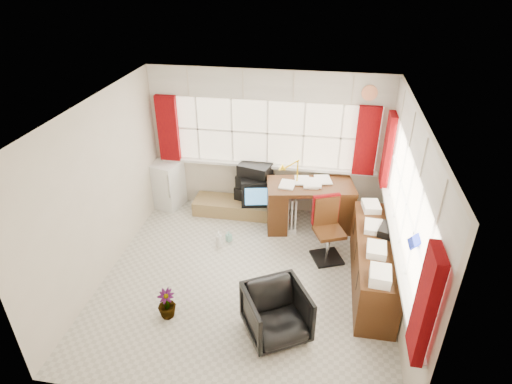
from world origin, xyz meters
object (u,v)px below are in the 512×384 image
office_chair (276,313)px  mini_fridge (167,184)px  tv_bench (234,207)px  desk_lamp (298,166)px  credenza (373,262)px  task_chair (327,225)px  radiator (284,219)px  crt_tv (256,190)px  desk (309,204)px

office_chair → mini_fridge: 3.57m
tv_bench → desk_lamp: bearing=-9.4°
office_chair → credenza: credenza is taller
task_chair → office_chair: task_chair is taller
radiator → office_chair: bearing=-86.0°
task_chair → office_chair: 1.77m
tv_bench → crt_tv: bearing=5.9°
tv_bench → office_chair: bearing=-67.3°
desk → tv_bench: size_ratio=1.07×
task_chair → mini_fridge: (-2.88, 1.02, -0.11)m
desk → task_chair: (0.30, -0.73, 0.09)m
radiator → crt_tv: bearing=138.4°
task_chair → office_chair: size_ratio=1.40×
crt_tv → task_chair: bearing=-38.5°
office_chair → credenza: 1.62m
task_chair → credenza: bearing=-41.6°
desk_lamp → radiator: (-0.16, -0.26, -0.85)m
credenza → crt_tv: size_ratio=3.35×
desk → crt_tv: size_ratio=2.51×
task_chair → radiator: task_chair is taller
desk_lamp → radiator: desk_lamp is taller
desk → office_chair: desk is taller
mini_fridge → desk: bearing=-6.3°
desk → tv_bench: bearing=171.1°
desk → credenza: credenza is taller
office_chair → mini_fridge: (-2.34, 2.69, 0.10)m
desk → desk_lamp: desk_lamp is taller
office_chair → task_chair: bearing=42.8°
task_chair → mini_fridge: bearing=160.4°
desk → task_chair: task_chair is taller
crt_tv → desk_lamp: bearing=-17.5°
tv_bench → crt_tv: size_ratio=2.35×
tv_bench → crt_tv: (0.39, 0.04, 0.36)m
crt_tv → office_chair: bearing=-75.3°
radiator → credenza: (1.34, -1.08, 0.14)m
desk_lamp → mini_fridge: (-2.35, 0.26, -0.68)m
mini_fridge → radiator: bearing=-13.4°
credenza → tv_bench: bearing=146.3°
task_chair → credenza: task_chair is taller
mini_fridge → credenza: bearing=-24.4°
desk_lamp → credenza: size_ratio=0.21×
desk_lamp → mini_fridge: desk_lamp is taller
desk → credenza: 1.62m
radiator → desk_lamp: bearing=57.7°
task_chair → crt_tv: bearing=141.5°
task_chair → mini_fridge: 3.06m
office_chair → radiator: (-0.15, 2.17, -0.07)m
tv_bench → crt_tv: 0.53m
task_chair → tv_bench: bearing=149.9°
desk_lamp → tv_bench: 1.49m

